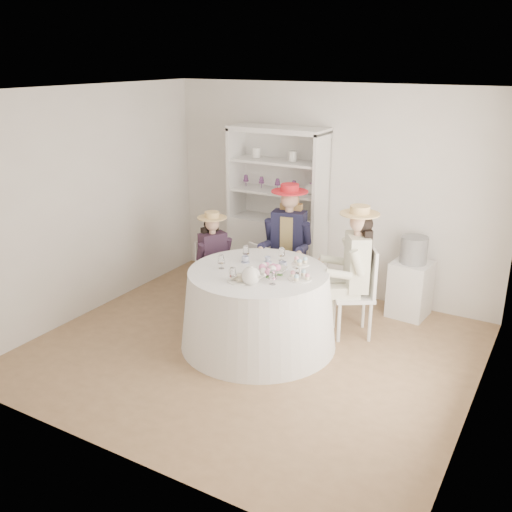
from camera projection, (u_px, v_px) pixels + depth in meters
The scene contains 23 objects.
ground at pixel (251, 350), 6.15m from camera, with size 4.50×4.50×0.00m, color olive.
ceiling at pixel (251, 91), 5.25m from camera, with size 4.50×4.50×0.00m, color white.
wall_back at pixel (330, 192), 7.33m from camera, with size 4.50×4.50×0.00m, color silver.
wall_front at pixel (109, 301), 4.06m from camera, with size 4.50×4.50×0.00m, color silver.
wall_left at pixel (88, 203), 6.76m from camera, with size 4.50×4.50×0.00m, color silver.
wall_right at pixel (489, 271), 4.64m from camera, with size 4.50×4.50×0.00m, color silver.
tea_table at pixel (258, 308), 6.16m from camera, with size 1.69×1.69×0.86m.
hutch at pixel (278, 232), 7.63m from camera, with size 1.35×0.67×2.16m.
side_table at pixel (410, 289), 6.88m from camera, with size 0.44×0.44×0.68m, color silver.
hatbox at pixel (414, 250), 6.71m from camera, with size 0.32×0.32×0.32m, color black.
guest_left at pixel (214, 255), 6.94m from camera, with size 0.53×0.48×1.25m.
guest_mid at pixel (288, 239), 6.96m from camera, with size 0.59×0.62×1.56m.
guest_right at pixel (354, 264), 6.23m from camera, with size 0.65×0.60×1.51m.
spare_chair at pixel (264, 274), 7.01m from camera, with size 0.45×0.45×0.86m.
teacup_a at pixel (245, 260), 6.24m from camera, with size 0.08×0.08×0.07m, color white.
teacup_b at pixel (268, 260), 6.24m from camera, with size 0.06×0.06×0.06m, color white.
teacup_c at pixel (283, 266), 6.06m from camera, with size 0.09×0.09×0.07m, color white.
flower_bowl at pixel (276, 271), 5.92m from camera, with size 0.23×0.23×0.06m, color white.
flower_arrangement at pixel (270, 269), 5.80m from camera, with size 0.20×0.19×0.07m.
table_teapot at pixel (251, 276), 5.64m from camera, with size 0.26×0.19×0.20m.
sandwich_plate at pixel (239, 280), 5.74m from camera, with size 0.25×0.25×0.05m.
cupcake_stand at pixel (300, 271), 5.76m from camera, with size 0.24×0.24×0.23m.
stemware_set at pixel (258, 264), 5.99m from camera, with size 0.83×0.87×0.15m.
Camera 1 is at (2.77, -4.71, 3.01)m, focal length 40.00 mm.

